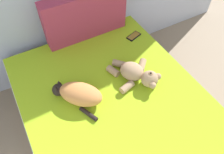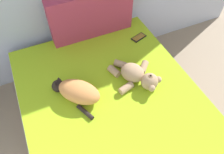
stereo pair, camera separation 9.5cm
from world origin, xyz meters
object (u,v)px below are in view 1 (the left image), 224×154
object	(u,v)px
bed	(123,128)
teddy_bear	(137,74)
patterned_cushion	(85,16)
cat	(78,94)
cell_phone	(134,36)

from	to	relation	value
bed	teddy_bear	bearing A→B (deg)	42.83
teddy_bear	patterned_cushion	bearing A→B (deg)	99.07
bed	teddy_bear	xyz separation A→B (m)	(0.25, 0.24, 0.32)
bed	cat	distance (m)	0.49
cat	teddy_bear	world-z (taller)	cat
patterned_cushion	teddy_bear	xyz separation A→B (m)	(0.11, -0.72, -0.16)
cat	cell_phone	size ratio (longest dim) A/B	2.57
patterned_cushion	cell_phone	world-z (taller)	patterned_cushion
patterned_cushion	teddy_bear	distance (m)	0.74
patterned_cushion	teddy_bear	size ratio (longest dim) A/B	1.77
cell_phone	patterned_cushion	bearing A→B (deg)	146.80
cat	patterned_cushion	bearing A→B (deg)	60.27
bed	cat	world-z (taller)	cat
cell_phone	teddy_bear	bearing A→B (deg)	-120.54
bed	patterned_cushion	world-z (taller)	patterned_cushion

